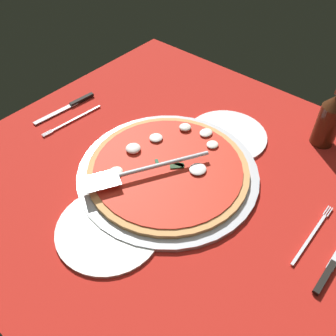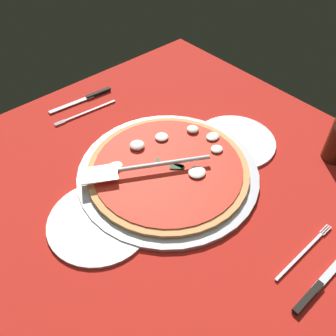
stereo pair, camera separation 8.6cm
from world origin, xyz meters
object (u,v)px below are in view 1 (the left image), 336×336
pizza_server (142,170)px  place_setting_far (323,249)px  place_setting_near (71,114)px  beer_bottle (331,117)px  dinner_plate_left (227,136)px  dinner_plate_right (109,229)px  pizza (168,168)px

pizza_server → place_setting_far: pizza_server is taller
place_setting_near → beer_bottle: bearing=125.2°
pizza_server → place_setting_far: bearing=134.1°
dinner_plate_left → beer_bottle: (-14.10, 20.07, 7.98)cm
dinner_plate_right → pizza_server: size_ratio=0.81×
dinner_plate_left → dinner_plate_right: (40.91, -1.94, 0.00)cm
pizza → pizza_server: size_ratio=1.39×
pizza → pizza_server: (6.11, -2.63, 2.40)cm
dinner_plate_left → place_setting_near: (20.56, -39.32, -0.15)cm
pizza → beer_bottle: (-34.59, 23.20, 6.43)cm
pizza → place_setting_far: bearing=96.2°
place_setting_near → place_setting_far: (-4.14, 73.47, 0.01)cm
dinner_plate_right → place_setting_far: (-24.49, 36.09, -0.14)cm
dinner_plate_right → place_setting_far: bearing=124.2°
pizza_server → place_setting_far: (-10.18, 39.91, -4.09)cm
place_setting_near → beer_bottle: 69.24cm
dinner_plate_left → dinner_plate_right: same height
pizza_server → place_setting_far: 41.39cm
place_setting_near → pizza: bearing=95.0°
dinner_plate_right → place_setting_far: size_ratio=1.06×
dinner_plate_left → place_setting_near: bearing=-62.4°
dinner_plate_left → pizza_server: 27.50cm
dinner_plate_left → place_setting_far: bearing=64.3°
dinner_plate_left → place_setting_near: 44.37cm
dinner_plate_left → place_setting_near: size_ratio=0.95×
dinner_plate_left → place_setting_far: place_setting_far is taller
place_setting_near → place_setting_far: bearing=98.1°
pizza_server → place_setting_near: size_ratio=1.24×
beer_bottle → place_setting_near: bearing=-59.7°
place_setting_near → beer_bottle: beer_bottle is taller
pizza_server → beer_bottle: 48.38cm
pizza → dinner_plate_right: bearing=3.3°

